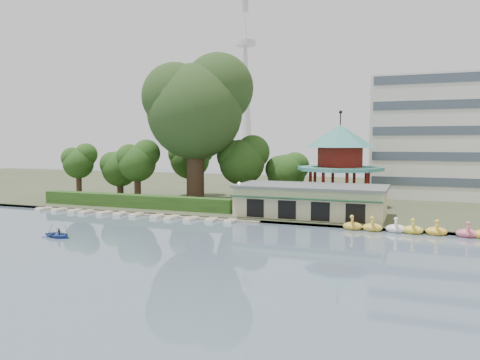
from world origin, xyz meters
The scene contains 14 objects.
ground_plane centered at (0.00, 0.00, 0.00)m, with size 220.00×220.00×0.00m, color slate.
shore centered at (0.00, 52.00, 0.20)m, with size 220.00×70.00×0.40m, color #424930.
embankment centered at (0.00, 17.30, 0.15)m, with size 220.00×0.60×0.30m, color gray.
dock centered at (-12.00, 17.20, 0.12)m, with size 34.00×1.60×0.24m, color gray.
boathouse centered at (10.00, 21.97, 2.37)m, with size 18.60×9.39×3.90m.
pavilion centered at (12.00, 32.00, 7.48)m, with size 12.40×12.40×13.50m.
broadcast_tower centered at (-42.00, 140.00, 33.98)m, with size 8.00×8.00×96.00m.
hedge centered at (-15.00, 20.50, 1.30)m, with size 30.00×2.00×1.80m, color #274B18.
lamp_post centered at (1.50, 19.00, 3.34)m, with size 0.36×0.36×4.28m.
big_tree centered at (-8.81, 28.23, 15.33)m, with size 15.73×14.66×22.70m.
small_trees centered at (-11.90, 32.06, 6.46)m, with size 39.11×16.37×10.39m.
swan_boats centered at (23.48, 16.60, 0.40)m, with size 16.88×2.08×1.92m.
moored_rowboats centered at (-12.73, 15.86, 0.18)m, with size 29.66×2.69×0.36m.
rowboat_with_passengers centered at (-11.70, 1.71, 0.47)m, with size 5.15×4.18×2.01m.
Camera 1 is at (22.34, -35.69, 9.81)m, focal length 35.00 mm.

